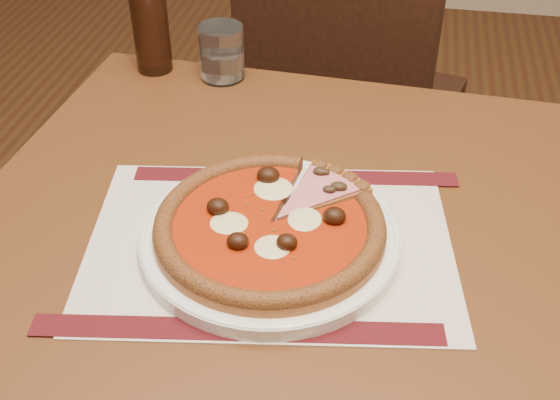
% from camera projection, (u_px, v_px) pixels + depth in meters
% --- Properties ---
extents(table, '(0.84, 0.84, 0.75)m').
position_uv_depth(table, '(277.00, 287.00, 0.93)').
color(table, '#593315').
rests_on(table, ground).
extents(chair_far, '(0.53, 0.53, 0.91)m').
position_uv_depth(chair_far, '(345.00, 92.00, 1.59)').
color(chair_far, black).
rests_on(chair_far, ground).
extents(placemat, '(0.48, 0.37, 0.00)m').
position_uv_depth(placemat, '(270.00, 244.00, 0.84)').
color(placemat, beige).
rests_on(placemat, table).
extents(plate, '(0.31, 0.31, 0.02)m').
position_uv_depth(plate, '(270.00, 238.00, 0.83)').
color(plate, white).
rests_on(plate, placemat).
extents(pizza, '(0.27, 0.27, 0.04)m').
position_uv_depth(pizza, '(270.00, 225.00, 0.82)').
color(pizza, '#A45B27').
rests_on(pizza, plate).
extents(ham_slice, '(0.11, 0.13, 0.02)m').
position_uv_depth(ham_slice, '(328.00, 194.00, 0.88)').
color(ham_slice, '#A45B27').
rests_on(ham_slice, plate).
extents(water_glass, '(0.10, 0.10, 0.09)m').
position_uv_depth(water_glass, '(222.00, 52.00, 1.15)').
color(water_glass, white).
rests_on(water_glass, table).
extents(bottle, '(0.06, 0.06, 0.20)m').
position_uv_depth(bottle, '(150.00, 26.00, 1.15)').
color(bottle, '#34190D').
rests_on(bottle, table).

